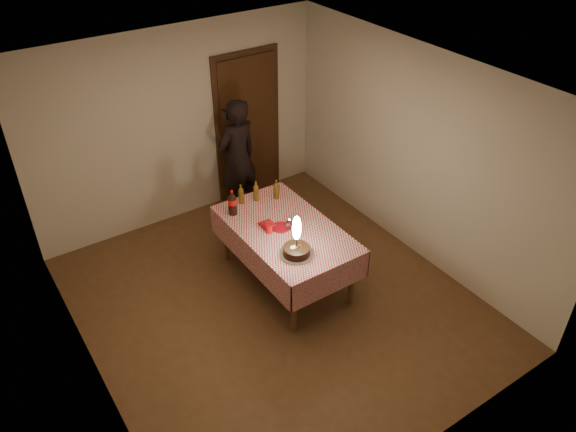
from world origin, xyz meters
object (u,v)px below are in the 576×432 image
at_px(birthday_cake, 296,246).
at_px(cola_bottle, 232,203).
at_px(red_plate, 280,227).
at_px(amber_bottle_left, 241,195).
at_px(dining_table, 286,235).
at_px(red_cup, 269,228).
at_px(amber_bottle_right, 276,190).
at_px(clear_cup, 289,225).
at_px(photographer, 238,158).
at_px(amber_bottle_mid, 256,192).

height_order(birthday_cake, cola_bottle, birthday_cake).
bearing_deg(red_plate, amber_bottle_left, 98.86).
distance_m(dining_table, red_cup, 0.25).
height_order(red_plate, amber_bottle_right, amber_bottle_right).
relative_size(red_plate, clear_cup, 2.44).
bearing_deg(amber_bottle_left, red_plate, -81.14).
bearing_deg(amber_bottle_left, photographer, 62.79).
relative_size(red_plate, amber_bottle_right, 0.86).
height_order(red_plate, clear_cup, clear_cup).
height_order(birthday_cake, clear_cup, birthday_cake).
relative_size(amber_bottle_mid, photographer, 0.15).
relative_size(cola_bottle, amber_bottle_left, 1.25).
xyz_separation_m(dining_table, amber_bottle_right, (0.25, 0.58, 0.22)).
xyz_separation_m(red_plate, photographer, (0.34, 1.55, 0.07)).
bearing_deg(amber_bottle_left, amber_bottle_mid, -12.99).
bearing_deg(amber_bottle_right, amber_bottle_left, 160.28).
xyz_separation_m(birthday_cake, amber_bottle_left, (0.02, 1.18, 0.00)).
bearing_deg(red_cup, amber_bottle_mid, 70.57).
distance_m(dining_table, amber_bottle_left, 0.77).
bearing_deg(red_cup, photographer, 72.54).
xyz_separation_m(amber_bottle_right, photographer, (0.04, 1.01, -0.04)).
distance_m(dining_table, amber_bottle_right, 0.67).
bearing_deg(photographer, amber_bottle_mid, -106.04).
relative_size(cola_bottle, photographer, 0.19).
bearing_deg(cola_bottle, red_plate, -60.68).
relative_size(dining_table, birthday_cake, 3.53).
bearing_deg(dining_table, red_cup, 170.41).
bearing_deg(photographer, red_cup, -107.46).
distance_m(birthday_cake, red_cup, 0.50).
height_order(red_cup, clear_cup, red_cup).
bearing_deg(dining_table, amber_bottle_left, 102.09).
bearing_deg(dining_table, birthday_cake, -110.31).
relative_size(birthday_cake, clear_cup, 5.41).
distance_m(dining_table, amber_bottle_mid, 0.71).
bearing_deg(photographer, red_plate, -102.25).
height_order(amber_bottle_left, amber_bottle_mid, same).
distance_m(red_cup, amber_bottle_left, 0.69).
distance_m(birthday_cake, amber_bottle_right, 1.12).
height_order(birthday_cake, photographer, photographer).
distance_m(dining_table, photographer, 1.62).
bearing_deg(cola_bottle, red_cup, -74.19).
xyz_separation_m(red_cup, photographer, (0.49, 1.55, 0.03)).
relative_size(red_plate, red_cup, 2.20).
bearing_deg(amber_bottle_mid, birthday_cake, -99.97).
distance_m(red_cup, photographer, 1.63).
xyz_separation_m(red_plate, amber_bottle_left, (-0.11, 0.69, 0.11)).
bearing_deg(red_cup, amber_bottle_right, 50.22).
bearing_deg(red_plate, cola_bottle, 119.32).
xyz_separation_m(red_cup, amber_bottle_right, (0.45, 0.54, 0.07)).
distance_m(amber_bottle_left, amber_bottle_mid, 0.19).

